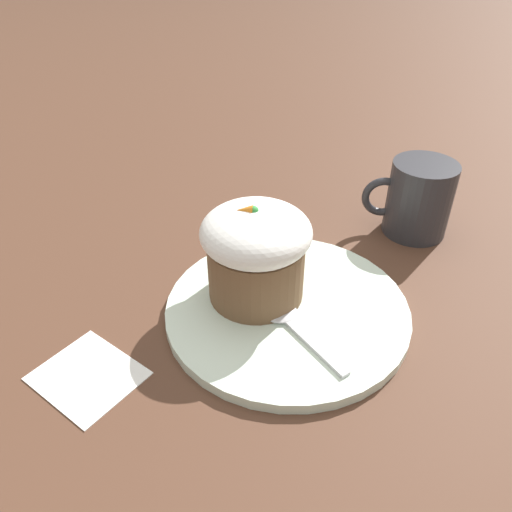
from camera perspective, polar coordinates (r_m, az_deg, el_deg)
ground_plane at (r=0.53m, az=3.55°, el=-6.58°), size 4.00×4.00×0.00m
dessert_plate at (r=0.52m, az=3.57°, el=-6.11°), size 0.25×0.25×0.01m
carrot_cake at (r=0.50m, az=-0.00°, el=0.54°), size 0.11×0.11×0.11m
spoon at (r=0.50m, az=3.12°, el=-6.73°), size 0.10×0.12×0.01m
coffee_cup at (r=0.66m, az=18.00°, el=6.25°), size 0.11×0.08×0.09m
paper_napkin at (r=0.49m, az=-18.67°, el=-12.82°), size 0.12×0.11×0.00m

